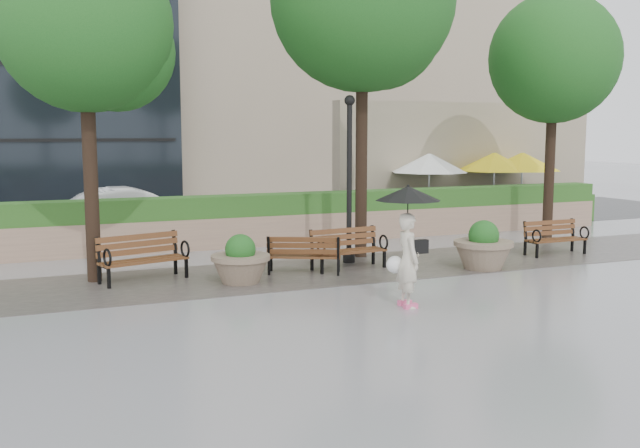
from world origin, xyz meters
name	(u,v)px	position (x,y,z in m)	size (l,w,h in m)	color
ground	(333,307)	(0.00, 0.00, 0.00)	(100.00, 100.00, 0.00)	gray
cobble_strip	(276,274)	(0.00, 3.00, 0.01)	(28.00, 3.20, 0.01)	#383330
hedge_wall	(225,222)	(0.00, 7.00, 0.66)	(24.00, 0.80, 1.35)	tan
cafe_wall	(467,161)	(9.50, 10.00, 2.00)	(10.00, 0.60, 4.00)	tan
cafe_hedge	(492,212)	(9.00, 7.80, 0.45)	(8.00, 0.50, 0.90)	#22541C
asphalt_street	(192,228)	(0.00, 11.00, 0.00)	(40.00, 7.00, 0.00)	black
bench_1	(143,268)	(-2.67, 3.40, 0.28)	(1.85, 1.13, 0.93)	brown
bench_2	(304,263)	(0.59, 2.85, 0.24)	(1.63, 1.21, 0.82)	brown
bench_3	(348,257)	(1.67, 2.96, 0.26)	(1.71, 0.81, 0.89)	brown
bench_4	(555,245)	(7.11, 2.68, 0.25)	(1.56, 0.63, 0.83)	brown
planter_left	(241,264)	(-0.92, 2.47, 0.39)	(1.18, 1.18, 0.99)	#7F6B56
planter_right	(483,250)	(4.41, 1.84, 0.42)	(1.29, 1.29, 1.08)	#7F6B56
lamppost	(349,190)	(2.01, 3.67, 1.67)	(0.28, 0.28, 3.81)	black
tree_0	(93,33)	(-3.44, 3.83, 4.91)	(3.48, 3.38, 6.74)	black
tree_1	(367,6)	(2.77, 4.35, 5.90)	(4.30, 4.30, 8.20)	black
tree_2	(556,64)	(9.03, 5.11, 4.88)	(3.64, 3.58, 6.80)	black
patio_umb_white	(429,163)	(7.31, 8.90, 1.99)	(2.50, 2.50, 2.30)	black
patio_umb_yellow_a	(494,162)	(9.81, 8.85, 1.99)	(2.50, 2.50, 2.30)	black
patio_umb_yellow_b	(522,162)	(10.73, 8.56, 1.99)	(2.50, 2.50, 2.30)	black
car_right	(134,212)	(-1.92, 9.91, 0.71)	(1.50, 4.29, 1.41)	white
pedestrian	(408,234)	(1.18, -0.48, 1.26)	(1.13, 1.13, 2.07)	beige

